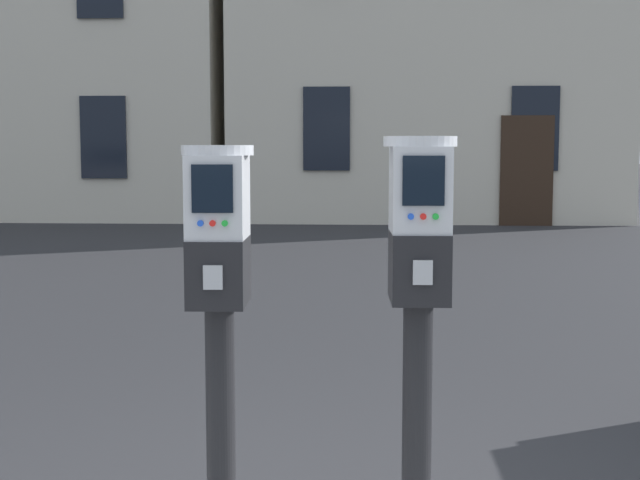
# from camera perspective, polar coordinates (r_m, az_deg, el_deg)

# --- Properties ---
(parking_meter_near_kerb) EXTENTS (0.22, 0.26, 1.35)m
(parking_meter_near_kerb) POSITION_cam_1_polar(r_m,az_deg,el_deg) (2.69, -6.53, -2.90)
(parking_meter_near_kerb) COLOR black
(parking_meter_near_kerb) RESTS_ON sidewalk_slab
(parking_meter_twin_adjacent) EXTENTS (0.22, 0.26, 1.38)m
(parking_meter_twin_adjacent) POSITION_cam_1_polar(r_m,az_deg,el_deg) (2.65, 6.38, -2.63)
(parking_meter_twin_adjacent) COLOR black
(parking_meter_twin_adjacent) RESTS_ON sidewalk_slab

